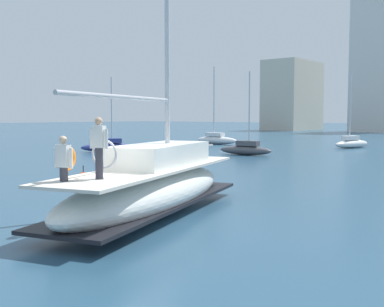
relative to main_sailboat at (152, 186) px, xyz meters
name	(u,v)px	position (x,y,z in m)	size (l,w,h in m)	color
ground_plane	(123,222)	(0.12, -1.34, -0.91)	(400.00, 400.00, 0.00)	#284C66
main_sailboat	(152,186)	(0.00, 0.00, 0.00)	(5.13, 9.88, 12.99)	white
moored_sloop_near	(246,149)	(-10.28, 21.16, -0.40)	(4.64, 1.46, 6.59)	#4C4C51
moored_sloop_far	(108,146)	(-21.41, 16.54, -0.40)	(3.58, 4.41, 6.45)	navy
moored_cutter_right	(351,143)	(-6.86, 34.62, -0.37)	(2.33, 5.04, 7.28)	white
moored_ketch_distant	(216,139)	(-20.69, 31.34, -0.32)	(5.44, 1.41, 8.49)	white
mooring_buoy	(83,178)	(-7.64, 3.21, -0.73)	(0.58, 0.58, 0.89)	#EA4C19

